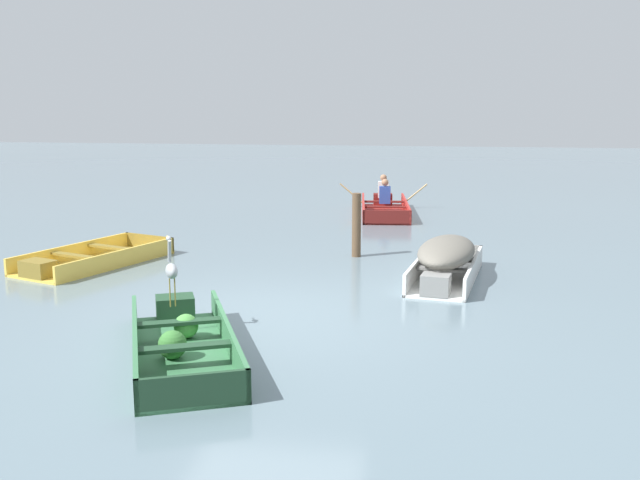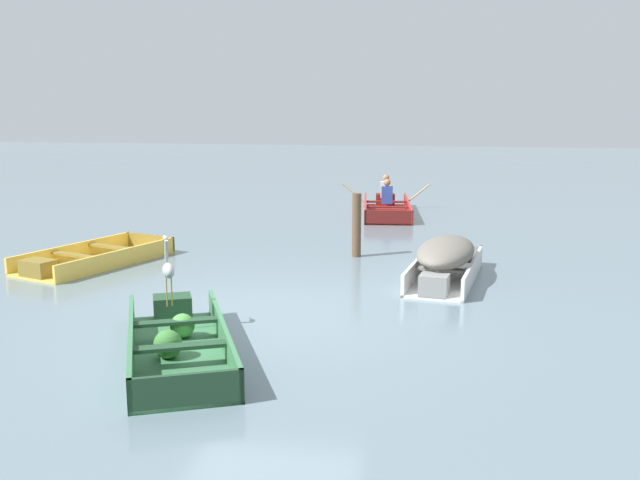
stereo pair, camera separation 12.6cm
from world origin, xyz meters
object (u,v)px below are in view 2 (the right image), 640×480
at_px(heron_on_dinghy, 168,268).
at_px(mooring_post, 357,225).
at_px(rowboat_red_with_crew, 387,206).
at_px(skiff_white_mid_moored, 445,257).
at_px(skiff_yellow_near_moored, 90,260).
at_px(dinghy_green_foreground, 177,341).

distance_m(heron_on_dinghy, mooring_post, 5.15).
bearing_deg(rowboat_red_with_crew, mooring_post, -90.56).
xyz_separation_m(skiff_white_mid_moored, rowboat_red_with_crew, (-1.58, 6.98, -0.20)).
relative_size(rowboat_red_with_crew, heron_on_dinghy, 4.12).
distance_m(skiff_yellow_near_moored, skiff_white_mid_moored, 6.10).
xyz_separation_m(dinghy_green_foreground, rowboat_red_with_crew, (1.36, 10.92, 0.05)).
bearing_deg(mooring_post, heron_on_dinghy, -108.53).
bearing_deg(dinghy_green_foreground, mooring_post, 76.62).
relative_size(dinghy_green_foreground, heron_on_dinghy, 3.74).
height_order(dinghy_green_foreground, mooring_post, mooring_post).
bearing_deg(skiff_white_mid_moored, dinghy_green_foreground, -126.66).
relative_size(dinghy_green_foreground, skiff_white_mid_moored, 1.17).
xyz_separation_m(skiff_yellow_near_moored, skiff_white_mid_moored, (6.09, 0.02, 0.28)).
bearing_deg(rowboat_red_with_crew, dinghy_green_foreground, -97.09).
distance_m(dinghy_green_foreground, mooring_post, 5.66).
distance_m(skiff_yellow_near_moored, mooring_post, 4.76).
bearing_deg(mooring_post, skiff_yellow_near_moored, -160.67).
distance_m(rowboat_red_with_crew, heron_on_dinghy, 10.47).
height_order(dinghy_green_foreground, heron_on_dinghy, heron_on_dinghy).
height_order(rowboat_red_with_crew, heron_on_dinghy, heron_on_dinghy).
relative_size(skiff_white_mid_moored, mooring_post, 2.28).
bearing_deg(skiff_yellow_near_moored, skiff_white_mid_moored, 0.20).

